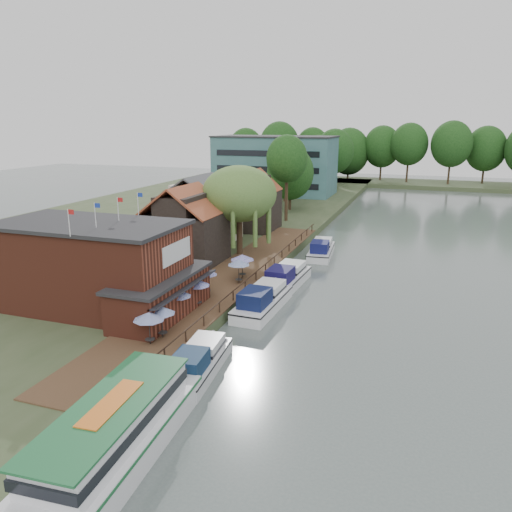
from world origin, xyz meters
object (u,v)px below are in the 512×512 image
(cruiser_2, at_px, (286,275))
(tour_boat, at_px, (105,440))
(hotel_block, at_px, (275,165))
(cottage_a, at_px, (185,225))
(cottage_c, at_px, (252,200))
(umbrella_6, at_px, (242,266))
(cruiser_3, at_px, (321,247))
(cruiser_1, at_px, (263,297))
(umbrella_4, at_px, (207,282))
(cruiser_0, at_px, (199,358))
(umbrella_0, at_px, (149,328))
(umbrella_2, at_px, (179,304))
(pub, at_px, (111,267))
(willow, at_px, (239,211))
(umbrella_1, at_px, (162,322))
(swan, at_px, (127,422))
(cottage_b, at_px, (199,209))
(umbrella_3, at_px, (198,293))
(umbrella_5, at_px, (239,271))

(cruiser_2, bearing_deg, tour_boat, -88.50)
(hotel_block, relative_size, cruiser_2, 2.56)
(cottage_a, distance_m, cottage_c, 19.03)
(cruiser_2, bearing_deg, umbrella_6, -151.33)
(cruiser_2, distance_m, cruiser_3, 12.81)
(cottage_c, xyz_separation_m, cruiser_1, (10.96, -27.67, -4.04))
(hotel_block, relative_size, umbrella_4, 10.69)
(cottage_c, bearing_deg, cruiser_0, -75.12)
(umbrella_0, relative_size, umbrella_2, 1.00)
(cruiser_0, bearing_deg, pub, 145.21)
(cruiser_1, bearing_deg, cruiser_3, 88.84)
(umbrella_4, bearing_deg, cruiser_2, 55.86)
(willow, distance_m, umbrella_6, 10.09)
(cottage_c, xyz_separation_m, umbrella_6, (7.11, -22.57, -2.96))
(cottage_c, bearing_deg, umbrella_0, -80.55)
(cruiser_0, xyz_separation_m, tour_boat, (0.03, -10.17, 0.55))
(hotel_block, xyz_separation_m, cruiser_3, (19.96, -44.81, -6.04))
(cruiser_0, height_order, cruiser_1, cruiser_1)
(hotel_block, xyz_separation_m, umbrella_1, (14.77, -74.85, -4.86))
(umbrella_0, distance_m, swan, 8.37)
(hotel_block, distance_m, cottage_a, 56.47)
(pub, height_order, cruiser_3, pub)
(cottage_b, xyz_separation_m, umbrella_3, (10.42, -22.33, -2.96))
(umbrella_5, bearing_deg, willow, 110.76)
(umbrella_4, height_order, cruiser_1, umbrella_4)
(cruiser_1, bearing_deg, hotel_block, 108.06)
(umbrella_2, bearing_deg, umbrella_3, 85.16)
(umbrella_6, xyz_separation_m, tour_boat, (3.52, -27.49, -0.68))
(umbrella_0, distance_m, umbrella_1, 1.33)
(umbrella_5, distance_m, cruiser_1, 4.94)
(hotel_block, xyz_separation_m, tour_boat, (18.64, -87.06, -5.54))
(willow, xyz_separation_m, umbrella_2, (2.68, -20.23, -3.93))
(swan, bearing_deg, umbrella_1, 107.14)
(hotel_block, relative_size, cottage_c, 2.99)
(umbrella_5, height_order, cruiser_2, umbrella_5)
(umbrella_1, relative_size, umbrella_2, 1.00)
(hotel_block, xyz_separation_m, cottage_c, (8.00, -37.00, -1.90))
(pub, bearing_deg, umbrella_5, 52.30)
(umbrella_3, xyz_separation_m, tour_boat, (4.21, -18.73, -0.68))
(pub, bearing_deg, cottage_c, 90.00)
(hotel_block, relative_size, tour_boat, 1.72)
(hotel_block, height_order, cruiser_1, hotel_block)
(umbrella_4, xyz_separation_m, umbrella_5, (1.56, 3.93, 0.00))
(cruiser_0, xyz_separation_m, cruiser_3, (1.36, 32.07, 0.05))
(umbrella_6, bearing_deg, umbrella_4, -102.14)
(umbrella_4, height_order, tour_boat, umbrella_4)
(umbrella_5, relative_size, cruiser_0, 0.27)
(umbrella_5, bearing_deg, cottage_c, 106.96)
(umbrella_0, bearing_deg, cruiser_0, -10.01)
(cottage_c, bearing_deg, tour_boat, -78.00)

